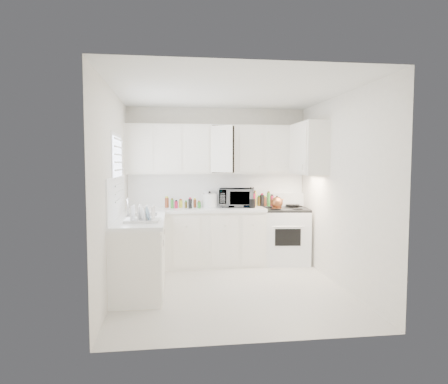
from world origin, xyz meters
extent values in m
plane|color=silver|center=(0.00, 0.00, 0.00)|extent=(3.20, 3.20, 0.00)
plane|color=white|center=(0.00, 0.00, 2.60)|extent=(3.20, 3.20, 0.00)
plane|color=white|center=(0.00, 1.60, 1.30)|extent=(3.00, 0.00, 3.00)
plane|color=white|center=(0.00, -1.60, 1.30)|extent=(3.00, 0.00, 3.00)
plane|color=white|center=(-1.50, 0.00, 1.30)|extent=(0.00, 3.20, 3.20)
plane|color=white|center=(1.50, 0.00, 1.30)|extent=(0.00, 3.20, 3.20)
cube|color=white|center=(-0.39, 1.29, 0.93)|extent=(2.24, 0.64, 0.05)
cube|color=white|center=(-1.19, 0.20, 0.93)|extent=(0.64, 1.62, 0.05)
cube|color=white|center=(0.00, 1.59, 1.23)|extent=(2.98, 0.02, 0.55)
cube|color=white|center=(-1.49, 0.20, 1.23)|extent=(0.02, 1.60, 0.55)
imported|color=gray|center=(0.29, 1.37, 1.14)|extent=(0.60, 0.40, 0.38)
cylinder|color=white|center=(-0.19, 1.46, 1.08)|extent=(0.12, 0.12, 0.27)
cylinder|color=brown|center=(-0.85, 1.42, 1.02)|extent=(0.06, 0.06, 0.13)
cylinder|color=#2F812B|center=(-0.78, 1.33, 1.02)|extent=(0.06, 0.06, 0.13)
cylinder|color=#B11739|center=(-0.70, 1.42, 1.02)|extent=(0.06, 0.06, 0.13)
cylinder|color=#F0F339|center=(-0.62, 1.33, 1.02)|extent=(0.06, 0.06, 0.13)
cylinder|color=brown|center=(-0.55, 1.42, 1.02)|extent=(0.06, 0.06, 0.13)
cylinder|color=black|center=(-0.47, 1.33, 1.02)|extent=(0.06, 0.06, 0.13)
cylinder|color=brown|center=(-0.40, 1.42, 1.02)|extent=(0.06, 0.06, 0.13)
cylinder|color=#2F812B|center=(-0.32, 1.33, 1.02)|extent=(0.06, 0.06, 0.13)
cylinder|color=#B11739|center=(0.58, 1.46, 1.05)|extent=(0.06, 0.06, 0.19)
cylinder|color=#F0F339|center=(0.64, 1.40, 1.05)|extent=(0.06, 0.06, 0.19)
cylinder|color=brown|center=(0.69, 1.46, 1.05)|extent=(0.06, 0.06, 0.19)
cylinder|color=black|center=(0.74, 1.40, 1.05)|extent=(0.06, 0.06, 0.19)
cylinder|color=brown|center=(0.80, 1.46, 1.05)|extent=(0.06, 0.06, 0.19)
cylinder|color=#2F812B|center=(0.85, 1.40, 1.05)|extent=(0.06, 0.06, 0.19)
cylinder|color=#B11739|center=(0.91, 1.46, 1.05)|extent=(0.06, 0.06, 0.19)
camera|label=1|loc=(-0.76, -5.14, 1.69)|focal=31.95mm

